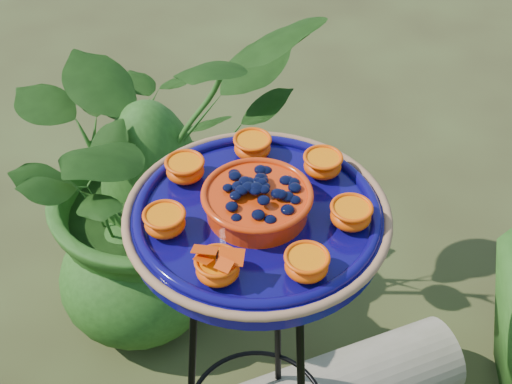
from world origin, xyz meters
TOP-DOWN VIEW (x-y plane):
  - tripod_stand at (-0.07, -0.01)m, footprint 0.31×0.33m
  - feeder_dish at (-0.07, -0.01)m, footprint 0.44×0.44m
  - shrub_back_left at (-0.55, 0.50)m, footprint 1.02×1.06m

SIDE VIEW (x-z plane):
  - shrub_back_left at x=-0.55m, z-range 0.00..0.91m
  - tripod_stand at x=-0.07m, z-range 0.09..0.92m
  - feeder_dish at x=-0.07m, z-range 0.82..0.92m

